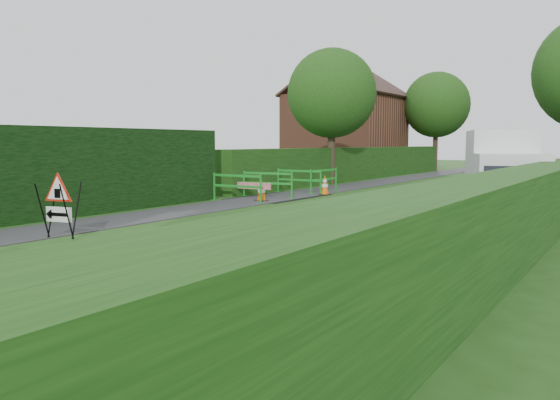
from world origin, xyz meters
The scene contains 20 objects.
ground centered at (0.00, 0.00, 0.00)m, with size 120.00×120.00×0.00m, color #214413.
road_surface centered at (2.50, 35.00, 0.00)m, with size 6.00×90.00×0.02m, color black.
footpath centered at (-3.00, 35.00, 0.01)m, with size 2.00×90.00×0.02m, color #2D2D30.
hedge_west_far centered at (-5.00, 22.00, 0.00)m, with size 1.00×24.00×1.80m, color #14380F.
house_west centered at (-10.00, 30.00, 2.90)m, with size 7.50×7.40×7.88m.
tree_nw centered at (-4.60, 18.00, 4.48)m, with size 4.40×4.40×6.70m.
tree_fw centered at (-4.60, 34.00, 4.83)m, with size 4.80×4.80×7.24m.
triangle_sign centered at (-1.80, 0.79, 0.84)m, with size 0.99×0.99×1.20m.
works_van centered at (4.27, 14.47, 1.33)m, with size 3.85×5.88×2.51m.
traffic_cone_0 centered at (4.59, 11.04, 0.39)m, with size 0.38×0.38×0.79m.
traffic_cone_1 centered at (4.83, 14.09, 0.39)m, with size 0.38×0.38×0.79m.
traffic_cone_2 centered at (4.69, 15.66, 0.39)m, with size 0.38×0.38×0.79m.
traffic_cone_3 centered at (-2.69, 9.42, 0.39)m, with size 0.38×0.38×0.79m.
traffic_cone_4 centered at (-1.98, 12.70, 0.39)m, with size 0.38×0.38×0.79m.
ped_barrier_0 centered at (-3.25, 8.74, 0.63)m, with size 2.07×0.42×1.00m.
ped_barrier_1 centered at (-3.22, 10.54, 0.63)m, with size 2.09×0.68×1.00m.
ped_barrier_2 centered at (-3.18, 12.70, 0.63)m, with size 2.07×0.41×1.00m.
ped_barrier_3 centered at (-2.56, 13.67, 0.63)m, with size 0.41×2.07×1.00m.
redwhite_plank centered at (-3.67, 10.28, 0.00)m, with size 1.50×0.04×0.25m, color red.
hatchback_car centered at (2.45, 25.21, 0.62)m, with size 1.47×3.65×1.24m, color silver.
Camera 1 is at (8.59, -6.10, 2.06)m, focal length 35.00 mm.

